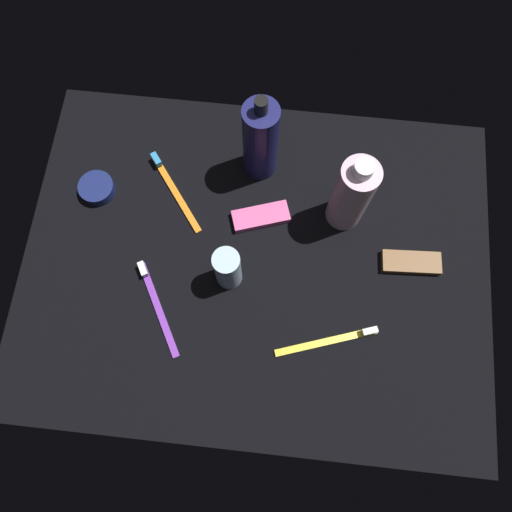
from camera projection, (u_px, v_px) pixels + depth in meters
The scene contains 10 objects.
ground_plane at pixel (256, 262), 85.93cm from camera, with size 84.00×64.00×1.20cm, color black.
lotion_bottle at pixel (261, 141), 82.19cm from camera, with size 6.26×6.26×20.65cm.
bodywash_bottle at pixel (352, 195), 79.62cm from camera, with size 6.47×6.47×19.12cm.
deodorant_stick at pixel (228, 269), 79.25cm from camera, with size 4.54×4.54×10.94cm, color silver.
toothbrush_purple at pixel (156, 303), 82.51cm from camera, with size 9.84×16.29×2.10cm.
toothbrush_yellow at pixel (333, 340), 80.63cm from camera, with size 17.43×6.94×2.10cm.
toothbrush_orange at pixel (173, 188), 88.89cm from camera, with size 11.77×15.11×2.10cm.
snack_bar_brown at pixel (411, 262), 84.49cm from camera, with size 10.40×4.00×1.50cm, color brown.
snack_bar_pink at pixel (261, 216), 87.05cm from camera, with size 10.40×4.00×1.50cm, color #E55999.
cream_tin_left at pixel (97, 188), 88.35cm from camera, with size 6.54×6.54×2.14cm, color navy.
Camera 1 is at (2.54, -23.86, 81.92)cm, focal length 33.22 mm.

